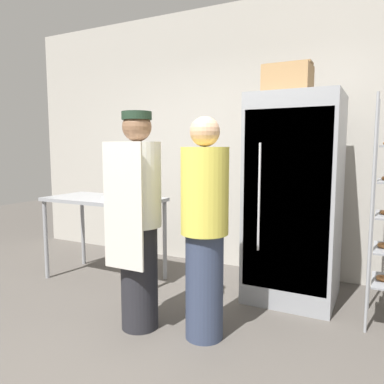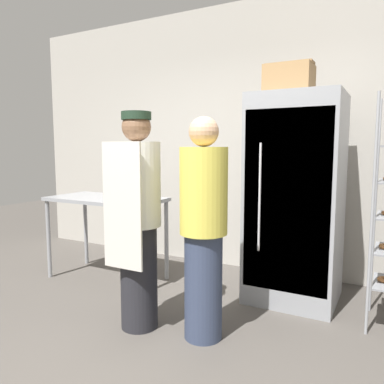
{
  "view_description": "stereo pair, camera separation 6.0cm",
  "coord_description": "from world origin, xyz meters",
  "px_view_note": "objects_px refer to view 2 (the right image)",
  "views": [
    {
      "loc": [
        1.33,
        -1.9,
        1.4
      ],
      "look_at": [
        -0.06,
        0.8,
        1.04
      ],
      "focal_mm": 35.0,
      "sensor_mm": 36.0,
      "label": 1
    },
    {
      "loc": [
        1.38,
        -1.87,
        1.4
      ],
      "look_at": [
        -0.06,
        0.8,
        1.04
      ],
      "focal_mm": 35.0,
      "sensor_mm": 36.0,
      "label": 2
    }
  ],
  "objects_px": {
    "cardboard_storage_box": "(289,79)",
    "refrigerator": "(295,199)",
    "person_customer": "(203,228)",
    "person_baker": "(138,218)",
    "donut_box": "(119,196)",
    "blender_pitcher": "(123,185)"
  },
  "relations": [
    {
      "from": "blender_pitcher",
      "to": "person_customer",
      "type": "distance_m",
      "value": 1.52
    },
    {
      "from": "cardboard_storage_box",
      "to": "person_baker",
      "type": "height_order",
      "value": "cardboard_storage_box"
    },
    {
      "from": "donut_box",
      "to": "person_customer",
      "type": "height_order",
      "value": "person_customer"
    },
    {
      "from": "person_baker",
      "to": "person_customer",
      "type": "distance_m",
      "value": 0.53
    },
    {
      "from": "donut_box",
      "to": "person_customer",
      "type": "relative_size",
      "value": 0.15
    },
    {
      "from": "refrigerator",
      "to": "person_customer",
      "type": "distance_m",
      "value": 1.13
    },
    {
      "from": "cardboard_storage_box",
      "to": "refrigerator",
      "type": "bearing_deg",
      "value": -1.23
    },
    {
      "from": "donut_box",
      "to": "blender_pitcher",
      "type": "bearing_deg",
      "value": 121.5
    },
    {
      "from": "refrigerator",
      "to": "donut_box",
      "type": "height_order",
      "value": "refrigerator"
    },
    {
      "from": "refrigerator",
      "to": "person_customer",
      "type": "bearing_deg",
      "value": -111.46
    },
    {
      "from": "refrigerator",
      "to": "person_baker",
      "type": "xyz_separation_m",
      "value": [
        -0.93,
        -1.14,
        -0.07
      ]
    },
    {
      "from": "person_baker",
      "to": "person_customer",
      "type": "relative_size",
      "value": 1.03
    },
    {
      "from": "blender_pitcher",
      "to": "refrigerator",
      "type": "bearing_deg",
      "value": 10.33
    },
    {
      "from": "refrigerator",
      "to": "cardboard_storage_box",
      "type": "distance_m",
      "value": 1.07
    },
    {
      "from": "person_baker",
      "to": "person_customer",
      "type": "height_order",
      "value": "person_baker"
    },
    {
      "from": "person_baker",
      "to": "blender_pitcher",
      "type": "bearing_deg",
      "value": 134.13
    },
    {
      "from": "person_customer",
      "to": "refrigerator",
      "type": "bearing_deg",
      "value": 68.54
    },
    {
      "from": "cardboard_storage_box",
      "to": "person_customer",
      "type": "bearing_deg",
      "value": -107.09
    },
    {
      "from": "donut_box",
      "to": "person_baker",
      "type": "xyz_separation_m",
      "value": [
        0.66,
        -0.6,
        -0.06
      ]
    },
    {
      "from": "person_baker",
      "to": "refrigerator",
      "type": "bearing_deg",
      "value": 50.77
    },
    {
      "from": "blender_pitcher",
      "to": "cardboard_storage_box",
      "type": "xyz_separation_m",
      "value": [
        1.64,
        0.32,
        0.99
      ]
    },
    {
      "from": "donut_box",
      "to": "person_customer",
      "type": "bearing_deg",
      "value": -23.45
    }
  ]
}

